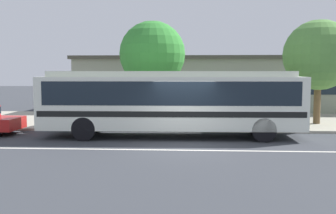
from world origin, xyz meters
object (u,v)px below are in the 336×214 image
Objects in this scene: pedestrian_walking_along_curb at (261,106)px; street_tree_mid_block at (319,55)px; street_tree_near_stop at (152,54)px; pedestrian_standing_by_tree at (221,106)px; pedestrian_waiting_near_sign at (190,107)px; transit_bus at (171,99)px; bus_stop_sign at (256,96)px.

pedestrian_walking_along_curb is 0.31× the size of street_tree_mid_block.
pedestrian_standing_by_tree is at bearing -19.65° from street_tree_near_stop.
street_tree_near_stop is 1.00× the size of street_tree_mid_block.
street_tree_near_stop is at bearing 142.12° from pedestrian_waiting_near_sign.
bus_stop_sign is (3.99, 1.93, 0.03)m from transit_bus.
pedestrian_standing_by_tree is 0.68× the size of bus_stop_sign.
transit_bus is 4.55× the size of bus_stop_sign.
pedestrian_standing_by_tree is 4.69m from street_tree_near_stop.
street_tree_near_stop is (-2.08, 1.62, 2.72)m from pedestrian_waiting_near_sign.
street_tree_mid_block reaches higher than pedestrian_waiting_near_sign.
pedestrian_waiting_near_sign is at bearing 71.78° from transit_bus.
street_tree_near_stop reaches higher than transit_bus.
bus_stop_sign is (1.62, -0.93, 0.60)m from pedestrian_standing_by_tree.
transit_bus reaches higher than pedestrian_walking_along_curb.
bus_stop_sign is at bearing -149.63° from street_tree_mid_block.
bus_stop_sign reaches higher than pedestrian_waiting_near_sign.
street_tree_near_stop reaches higher than pedestrian_waiting_near_sign.
pedestrian_waiting_near_sign is 1.57m from pedestrian_standing_by_tree.
street_tree_near_stop reaches higher than pedestrian_standing_by_tree.
street_tree_mid_block is (3.56, 2.09, 2.02)m from bus_stop_sign.
pedestrian_waiting_near_sign is 3.79m from street_tree_near_stop.
pedestrian_standing_by_tree is (1.54, 0.33, 0.03)m from pedestrian_waiting_near_sign.
pedestrian_waiting_near_sign is 0.97× the size of pedestrian_standing_by_tree.
pedestrian_standing_by_tree is 1.96m from bus_stop_sign.
street_tree_mid_block is (3.06, 0.78, 2.62)m from pedestrian_walking_along_curb.
street_tree_mid_block is at bearing 27.99° from transit_bus.
street_tree_near_stop is at bearing 106.72° from transit_bus.
pedestrian_walking_along_curb is at bearing 35.77° from transit_bus.
pedestrian_walking_along_curb is (4.49, 3.23, -0.57)m from transit_bus.
transit_bus is 3.75m from pedestrian_standing_by_tree.
street_tree_mid_block is at bearing 14.30° from pedestrian_walking_along_curb.
pedestrian_waiting_near_sign is 0.30× the size of street_tree_near_stop.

